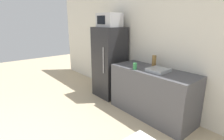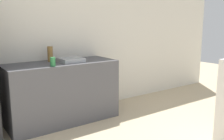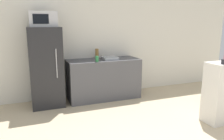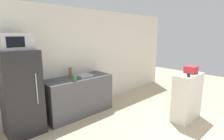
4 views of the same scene
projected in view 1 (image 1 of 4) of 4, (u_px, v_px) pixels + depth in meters
name	position (u px, v px, depth m)	size (l,w,h in m)	color
wall_back	(162.00, 47.00, 3.45)	(8.00, 0.06, 2.60)	silver
refrigerator	(110.00, 63.00, 4.21)	(0.66, 0.64, 1.67)	#232326
microwave	(109.00, 20.00, 3.94)	(0.53, 0.39, 0.31)	#BCBCC1
counter	(152.00, 93.00, 3.37)	(1.66, 0.66, 0.92)	#4C4C51
sink_basin	(158.00, 70.00, 3.11)	(0.34, 0.34, 0.06)	#9EA3A8
bottle_tall	(154.00, 61.00, 3.39)	(0.08, 0.08, 0.23)	olive
bottle_short	(135.00, 66.00, 3.24)	(0.07, 0.07, 0.12)	#2D7F42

